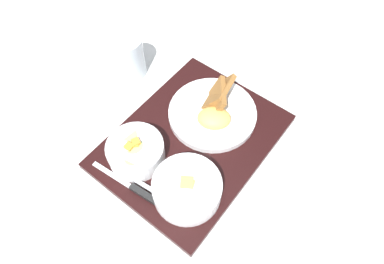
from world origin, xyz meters
name	(u,v)px	position (x,y,z in m)	size (l,w,h in m)	color
ground_plane	(192,143)	(0.00, 0.00, 0.00)	(4.00, 4.00, 0.00)	silver
serving_tray	(192,141)	(0.00, 0.00, 0.01)	(0.43, 0.33, 0.02)	black
bowl_salad	(136,151)	(-0.11, 0.07, 0.05)	(0.13, 0.13, 0.06)	white
bowl_soup	(187,188)	(-0.12, -0.07, 0.05)	(0.14, 0.14, 0.05)	white
plate_main	(214,112)	(0.08, 0.00, 0.04)	(0.21, 0.21, 0.08)	white
knife	(136,189)	(-0.17, 0.02, 0.02)	(0.02, 0.17, 0.01)	silver
spoon	(134,180)	(-0.16, 0.04, 0.02)	(0.04, 0.15, 0.01)	silver
glass_water	(130,58)	(0.09, 0.27, 0.05)	(0.08, 0.08, 0.11)	silver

